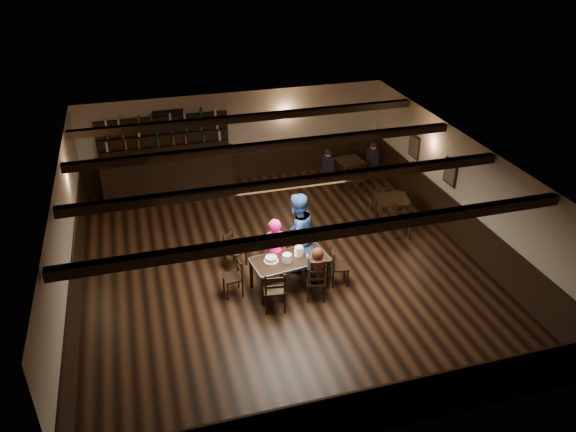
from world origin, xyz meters
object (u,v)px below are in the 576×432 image
object	(u,v)px
cake	(271,259)
dining_table	(290,262)
man_blue	(297,233)
bar_counter	(167,168)
chair_near_right	(316,281)
chair_near_left	(275,289)
woman_pink	(274,250)

from	to	relation	value
cake	dining_table	bearing A→B (deg)	-4.61
man_blue	bar_counter	xyz separation A→B (m)	(-2.41, 4.95, -0.23)
chair_near_right	bar_counter	world-z (taller)	bar_counter
dining_table	chair_near_right	size ratio (longest dim) A/B	2.04
man_blue	cake	xyz separation A→B (m)	(-0.76, -0.63, -0.16)
dining_table	cake	size ratio (longest dim) A/B	5.41
cake	bar_counter	size ratio (longest dim) A/B	0.08
chair_near_right	bar_counter	size ratio (longest dim) A/B	0.22
cake	bar_counter	xyz separation A→B (m)	(-1.65, 5.57, -0.07)
chair_near_left	dining_table	bearing A→B (deg)	52.88
woman_pink	man_blue	size ratio (longest dim) A/B	0.80
man_blue	chair_near_right	bearing A→B (deg)	69.50
chair_near_left	chair_near_right	bearing A→B (deg)	6.68
dining_table	man_blue	distance (m)	0.80
woman_pink	bar_counter	distance (m)	5.51
cake	chair_near_left	bearing A→B (deg)	-99.13
woman_pink	chair_near_right	bearing A→B (deg)	126.83
chair_near_right	bar_counter	xyz separation A→B (m)	(-2.47, 6.18, 0.23)
man_blue	dining_table	bearing A→B (deg)	38.50
woman_pink	man_blue	distance (m)	0.67
cake	man_blue	bearing A→B (deg)	39.71
dining_table	woman_pink	xyz separation A→B (m)	(-0.23, 0.41, 0.09)
bar_counter	dining_table	bearing A→B (deg)	-69.90
chair_near_left	cake	size ratio (longest dim) A/B	2.99
man_blue	woman_pink	bearing A→B (deg)	0.23
woman_pink	man_blue	bearing A→B (deg)	-153.07
chair_near_right	man_blue	world-z (taller)	man_blue
woman_pink	cake	size ratio (longest dim) A/B	4.81
chair_near_left	bar_counter	size ratio (longest dim) A/B	0.25
chair_near_right	dining_table	bearing A→B (deg)	125.84
chair_near_right	cake	size ratio (longest dim) A/B	2.65
chair_near_left	cake	world-z (taller)	chair_near_left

